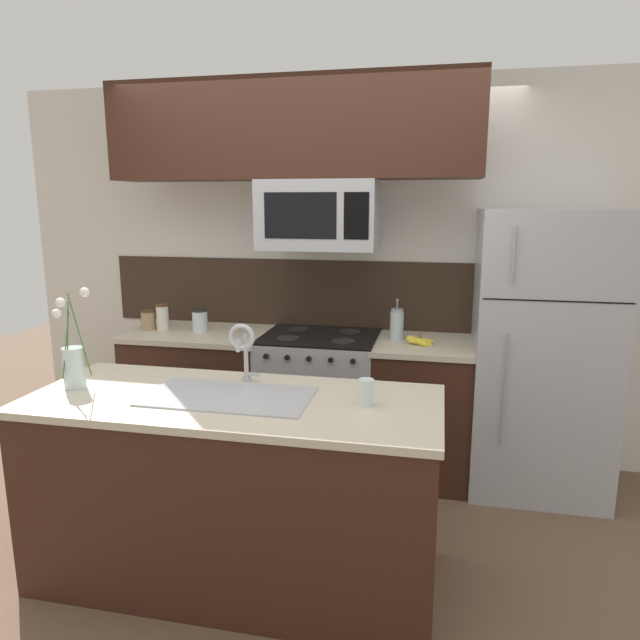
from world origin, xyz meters
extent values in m
plane|color=brown|center=(0.00, 0.00, 0.00)|extent=(10.00, 10.00, 0.00)
cube|color=silver|center=(0.30, 1.28, 1.30)|extent=(5.20, 0.10, 2.60)
cube|color=#332319|center=(0.00, 1.22, 1.15)|extent=(3.26, 0.01, 0.48)
cube|color=#381E14|center=(-0.85, 0.90, 0.44)|extent=(0.95, 0.62, 0.88)
cube|color=beige|center=(-0.85, 0.90, 0.89)|extent=(0.98, 0.65, 0.03)
cube|color=#381E14|center=(0.69, 0.90, 0.44)|extent=(0.61, 0.62, 0.88)
cube|color=beige|center=(0.69, 0.90, 0.89)|extent=(0.64, 0.65, 0.03)
cube|color=#A8AAAF|center=(0.00, 0.90, 0.46)|extent=(0.76, 0.62, 0.91)
cube|color=black|center=(0.00, 0.90, 0.92)|extent=(0.76, 0.62, 0.01)
cylinder|color=black|center=(-0.18, 0.76, 0.93)|extent=(0.15, 0.15, 0.01)
cylinder|color=black|center=(0.18, 0.76, 0.93)|extent=(0.15, 0.15, 0.01)
cylinder|color=black|center=(-0.18, 1.04, 0.93)|extent=(0.15, 0.15, 0.01)
cylinder|color=black|center=(0.18, 1.04, 0.93)|extent=(0.15, 0.15, 0.01)
cylinder|color=black|center=(-0.27, 0.58, 0.85)|extent=(0.03, 0.02, 0.03)
cylinder|color=black|center=(-0.14, 0.58, 0.85)|extent=(0.03, 0.02, 0.03)
cylinder|color=black|center=(0.00, 0.58, 0.85)|extent=(0.03, 0.02, 0.03)
cylinder|color=black|center=(0.14, 0.58, 0.85)|extent=(0.03, 0.02, 0.03)
cylinder|color=black|center=(0.27, 0.58, 0.85)|extent=(0.03, 0.02, 0.03)
cube|color=#A8AAAF|center=(0.00, 0.88, 1.71)|extent=(0.74, 0.40, 0.43)
cube|color=black|center=(-0.07, 0.68, 1.71)|extent=(0.45, 0.00, 0.28)
cube|color=black|center=(0.27, 0.68, 1.71)|extent=(0.15, 0.00, 0.28)
cube|color=#381E14|center=(-0.17, 0.85, 2.23)|extent=(2.32, 0.34, 0.60)
cube|color=#A8AAAF|center=(1.40, 0.92, 0.88)|extent=(0.82, 0.72, 1.75)
cube|color=black|center=(1.40, 0.56, 1.26)|extent=(0.78, 0.00, 0.01)
cylinder|color=#99999E|center=(1.15, 0.54, 1.51)|extent=(0.01, 0.01, 0.32)
cylinder|color=#99999E|center=(1.15, 0.54, 0.74)|extent=(0.01, 0.01, 0.67)
cylinder|color=#997F5B|center=(-1.23, 0.88, 0.97)|extent=(0.10, 0.10, 0.13)
cylinder|color=#4C331E|center=(-1.23, 0.88, 1.04)|extent=(0.10, 0.10, 0.01)
cylinder|color=silver|center=(-1.12, 0.88, 1.00)|extent=(0.08, 0.08, 0.17)
cylinder|color=#4C331E|center=(-1.12, 0.88, 1.09)|extent=(0.08, 0.08, 0.02)
cylinder|color=silver|center=(-0.85, 0.90, 0.98)|extent=(0.10, 0.10, 0.14)
cylinder|color=black|center=(-0.85, 0.90, 1.06)|extent=(0.10, 0.10, 0.02)
ellipsoid|color=yellow|center=(0.64, 0.83, 0.93)|extent=(0.15, 0.14, 0.05)
ellipsoid|color=yellow|center=(0.65, 0.85, 0.93)|extent=(0.17, 0.11, 0.07)
ellipsoid|color=yellow|center=(0.65, 0.83, 0.93)|extent=(0.18, 0.06, 0.07)
ellipsoid|color=yellow|center=(0.66, 0.85, 0.93)|extent=(0.17, 0.05, 0.05)
ellipsoid|color=yellow|center=(0.67, 0.83, 0.93)|extent=(0.17, 0.10, 0.05)
ellipsoid|color=yellow|center=(0.67, 0.85, 0.93)|extent=(0.16, 0.14, 0.06)
cylinder|color=brown|center=(0.66, 0.84, 0.96)|extent=(0.02, 0.02, 0.03)
cylinder|color=silver|center=(0.50, 0.96, 1.00)|extent=(0.09, 0.09, 0.18)
cylinder|color=#A3A3AA|center=(0.50, 0.96, 1.10)|extent=(0.08, 0.08, 0.02)
cylinder|color=#A3A3AA|center=(0.50, 0.96, 1.14)|extent=(0.01, 0.01, 0.05)
sphere|color=#A3A3AA|center=(0.50, 0.96, 1.17)|extent=(0.02, 0.02, 0.02)
cube|color=#381E14|center=(-0.14, -0.35, 0.44)|extent=(1.87, 0.75, 0.88)
cube|color=beige|center=(-0.14, -0.35, 0.89)|extent=(1.90, 0.78, 0.03)
cube|color=#ADAFB5|center=(-0.16, -0.35, 0.91)|extent=(0.76, 0.41, 0.01)
cube|color=#ADAFB5|center=(-0.34, -0.35, 0.84)|extent=(0.30, 0.31, 0.15)
cube|color=#ADAFB5|center=(0.01, -0.35, 0.84)|extent=(0.30, 0.31, 0.15)
cylinder|color=#B7BABF|center=(-0.16, -0.10, 0.92)|extent=(0.04, 0.04, 0.02)
cylinder|color=#B7BABF|center=(-0.16, -0.10, 1.04)|extent=(0.02, 0.02, 0.22)
torus|color=#B7BABF|center=(-0.16, -0.16, 1.15)|extent=(0.13, 0.02, 0.13)
cylinder|color=#B7BABF|center=(-0.16, -0.21, 1.12)|extent=(0.02, 0.02, 0.06)
cube|color=#B7BABF|center=(-0.13, -0.10, 0.95)|extent=(0.07, 0.01, 0.01)
cylinder|color=silver|center=(0.47, -0.32, 0.97)|extent=(0.07, 0.07, 0.12)
cylinder|color=silver|center=(-0.93, -0.38, 1.01)|extent=(0.10, 0.10, 0.20)
cylinder|color=silver|center=(-0.93, -0.38, 0.95)|extent=(0.09, 0.09, 0.06)
cylinder|color=#386B2D|center=(-0.94, -0.41, 1.13)|extent=(0.02, 0.07, 0.31)
sphere|color=white|center=(-0.95, -0.44, 1.29)|extent=(0.04, 0.04, 0.04)
cylinder|color=#386B2D|center=(-0.94, -0.40, 1.15)|extent=(0.01, 0.05, 0.36)
sphere|color=white|center=(-0.94, -0.42, 1.34)|extent=(0.04, 0.04, 0.04)
cylinder|color=#386B2D|center=(-0.89, -0.37, 1.17)|extent=(0.09, 0.01, 0.40)
sphere|color=white|center=(-0.85, -0.37, 1.38)|extent=(0.05, 0.05, 0.05)
camera|label=1|loc=(0.77, -2.70, 1.79)|focal=32.00mm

